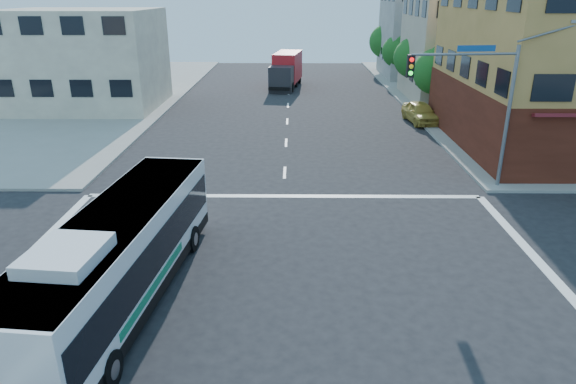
{
  "coord_description": "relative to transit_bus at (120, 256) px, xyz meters",
  "views": [
    {
      "loc": [
        0.45,
        -13.62,
        9.22
      ],
      "look_at": [
        0.26,
        4.92,
        2.0
      ],
      "focal_mm": 32.0,
      "sensor_mm": 36.0,
      "label": 1
    }
  ],
  "objects": [
    {
      "name": "ground",
      "position": [
        4.86,
        -0.32,
        -1.65
      ],
      "size": [
        120.0,
        120.0,
        0.0
      ],
      "primitive_type": "plane",
      "color": "black",
      "rests_on": "ground"
    },
    {
      "name": "building_east_near",
      "position": [
        21.84,
        33.66,
        2.85
      ],
      "size": [
        12.06,
        10.06,
        9.0
      ],
      "color": "#BFAA92",
      "rests_on": "ground"
    },
    {
      "name": "building_east_far",
      "position": [
        21.83,
        47.66,
        3.35
      ],
      "size": [
        12.06,
        10.06,
        10.0
      ],
      "color": "#A6A6A1",
      "rests_on": "ground"
    },
    {
      "name": "building_west",
      "position": [
        -12.16,
        29.66,
        2.35
      ],
      "size": [
        12.06,
        10.06,
        8.0
      ],
      "color": "beige",
      "rests_on": "ground"
    },
    {
      "name": "signal_mast_ne",
      "position": [
        13.93,
        10.3,
        3.33
      ],
      "size": [
        7.91,
        1.13,
        8.07
      ],
      "color": "slate",
      "rests_on": "ground"
    },
    {
      "name": "street_tree_a",
      "position": [
        16.76,
        27.61,
        1.94
      ],
      "size": [
        3.6,
        3.6,
        5.53
      ],
      "color": "#372314",
      "rests_on": "ground"
    },
    {
      "name": "street_tree_b",
      "position": [
        16.76,
        35.61,
        2.1
      ],
      "size": [
        3.8,
        3.8,
        5.79
      ],
      "color": "#372314",
      "rests_on": "ground"
    },
    {
      "name": "street_tree_c",
      "position": [
        16.76,
        43.61,
        1.81
      ],
      "size": [
        3.4,
        3.4,
        5.29
      ],
      "color": "#372314",
      "rests_on": "ground"
    },
    {
      "name": "street_tree_d",
      "position": [
        16.76,
        51.61,
        2.23
      ],
      "size": [
        4.0,
        4.0,
        6.03
      ],
      "color": "#372314",
      "rests_on": "ground"
    },
    {
      "name": "transit_bus",
      "position": [
        0.0,
        0.0,
        0.0
      ],
      "size": [
        3.53,
        11.6,
        3.38
      ],
      "rotation": [
        0.0,
        0.0,
        -0.1
      ],
      "color": "black",
      "rests_on": "ground"
    },
    {
      "name": "box_truck",
      "position": [
        4.56,
        39.82,
        0.03
      ],
      "size": [
        3.39,
        7.97,
        3.48
      ],
      "rotation": [
        0.0,
        0.0,
        -0.16
      ],
      "color": "#242429",
      "rests_on": "ground"
    },
    {
      "name": "parked_car",
      "position": [
        14.93,
        24.46,
        -0.88
      ],
      "size": [
        2.32,
        4.73,
        1.55
      ],
      "primitive_type": "imported",
      "rotation": [
        0.0,
        0.0,
        0.11
      ],
      "color": "gold",
      "rests_on": "ground"
    }
  ]
}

